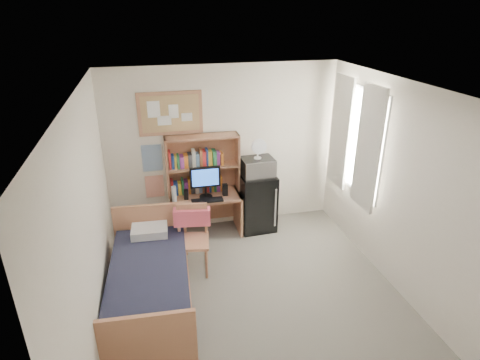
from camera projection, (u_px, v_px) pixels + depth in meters
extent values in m
cube|color=gray|center=(259.00, 304.00, 4.93)|extent=(3.60, 4.20, 0.02)
cube|color=white|center=(264.00, 92.00, 3.88)|extent=(3.60, 4.20, 0.02)
cube|color=white|center=(223.00, 149.00, 6.27)|extent=(3.60, 0.04, 2.60)
cube|color=white|center=(89.00, 230.00, 4.01)|extent=(0.04, 4.20, 2.60)
cube|color=white|center=(405.00, 194.00, 4.79)|extent=(0.04, 4.20, 2.60)
cube|color=white|center=(355.00, 140.00, 5.73)|extent=(0.10, 1.40, 1.70)
cube|color=white|center=(368.00, 149.00, 5.37)|extent=(0.04, 0.55, 1.70)
cube|color=white|center=(340.00, 132.00, 6.08)|extent=(0.04, 0.55, 1.70)
cube|color=tan|center=(170.00, 113.00, 5.84)|extent=(0.94, 0.03, 0.64)
cube|color=#295FA4|center=(152.00, 158.00, 6.04)|extent=(0.30, 0.01, 0.42)
cube|color=#E14C27|center=(155.00, 186.00, 6.23)|extent=(0.28, 0.01, 0.36)
cube|color=#AF7655|center=(206.00, 215.00, 6.32)|extent=(1.08, 0.55, 0.67)
cube|color=tan|center=(193.00, 241.00, 5.35)|extent=(0.54, 0.54, 0.95)
cube|color=black|center=(256.00, 202.00, 6.45)|extent=(0.57, 0.57, 0.93)
cube|color=#1B1D31|center=(150.00, 285.00, 4.85)|extent=(1.08, 1.96, 0.52)
cube|color=#AF7655|center=(203.00, 164.00, 6.13)|extent=(1.12, 0.29, 0.91)
cube|color=black|center=(205.00, 183.00, 6.03)|extent=(0.46, 0.04, 0.49)
cube|color=black|center=(207.00, 200.00, 6.00)|extent=(0.47, 0.15, 0.02)
cube|color=black|center=(186.00, 194.00, 6.03)|extent=(0.06, 0.06, 0.15)
cube|color=black|center=(225.00, 190.00, 6.15)|extent=(0.08, 0.08, 0.18)
cylinder|color=white|center=(174.00, 194.00, 5.94)|extent=(0.07, 0.07, 0.24)
cube|color=#F75E71|center=(192.00, 217.00, 5.43)|extent=(0.51, 0.23, 0.24)
cube|color=#BBBBC0|center=(257.00, 167.00, 6.18)|extent=(0.50, 0.39, 0.28)
cylinder|color=white|center=(258.00, 150.00, 6.07)|extent=(0.24, 0.24, 0.29)
cube|color=white|center=(150.00, 231.00, 5.39)|extent=(0.49, 0.36, 0.11)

